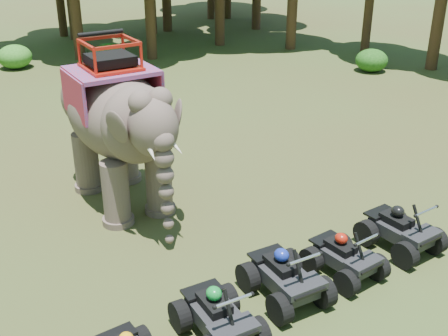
# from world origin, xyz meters

# --- Properties ---
(ground) EXTENTS (110.00, 110.00, 0.00)m
(ground) POSITION_xyz_m (0.00, 0.00, 0.00)
(ground) COLOR #47381E
(ground) RESTS_ON ground
(elephant) EXTENTS (2.69, 5.58, 4.59)m
(elephant) POSITION_xyz_m (-1.23, 4.43, 2.29)
(elephant) COLOR #50413A
(elephant) RESTS_ON ground
(atv_1) EXTENTS (1.45, 1.89, 1.32)m
(atv_1) POSITION_xyz_m (-2.15, -1.75, 0.66)
(atv_1) COLOR black
(atv_1) RESTS_ON ground
(atv_2) EXTENTS (1.49, 1.94, 1.36)m
(atv_2) POSITION_xyz_m (-0.31, -1.51, 0.68)
(atv_2) COLOR black
(atv_2) RESTS_ON ground
(atv_3) EXTENTS (1.26, 1.69, 1.22)m
(atv_3) POSITION_xyz_m (1.31, -1.62, 0.61)
(atv_3) COLOR black
(atv_3) RESTS_ON ground
(atv_4) EXTENTS (1.33, 1.81, 1.33)m
(atv_4) POSITION_xyz_m (3.19, -1.61, 0.67)
(atv_4) COLOR black
(atv_4) RESTS_ON ground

